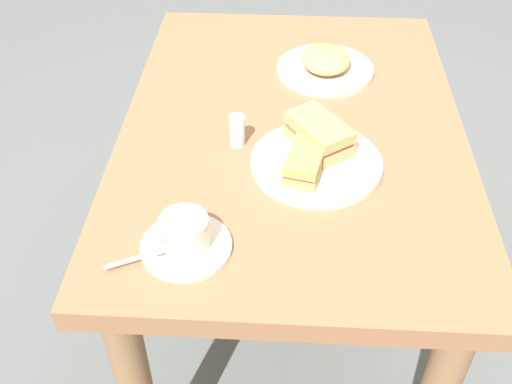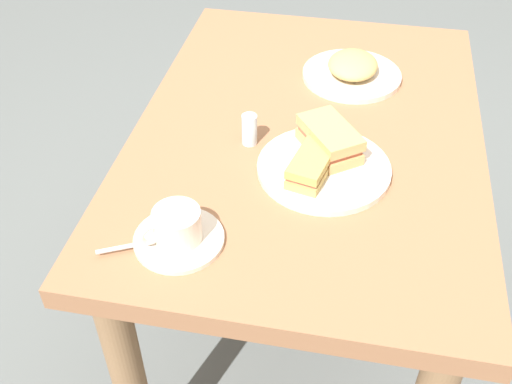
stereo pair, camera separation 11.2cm
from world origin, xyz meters
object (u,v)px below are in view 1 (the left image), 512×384
at_px(sandwich_back, 319,134).
at_px(coffee_saucer, 186,246).
at_px(salt_shaker, 237,131).
at_px(sandwich_front, 306,161).
at_px(sandwich_plate, 316,163).
at_px(side_plate, 325,70).
at_px(dining_table, 291,166).
at_px(coffee_cup, 184,232).
at_px(spoon, 142,256).

bearing_deg(sandwich_back, coffee_saucer, -38.42).
bearing_deg(coffee_saucer, salt_shaker, 168.08).
bearing_deg(sandwich_front, sandwich_plate, 144.87).
bearing_deg(sandwich_back, side_plate, 175.61).
bearing_deg(dining_table, coffee_cup, -25.08).
bearing_deg(coffee_cup, salt_shaker, 167.89).
relative_size(sandwich_plate, sandwich_front, 1.96).
xyz_separation_m(sandwich_back, coffee_cup, (0.29, -0.23, -0.00)).
distance_m(sandwich_back, salt_shaker, 0.17).
bearing_deg(sandwich_back, spoon, -42.68).
bearing_deg(coffee_cup, spoon, -64.15).
distance_m(spoon, side_plate, 0.72).
xyz_separation_m(coffee_cup, salt_shaker, (-0.31, 0.07, -0.01)).
height_order(sandwich_back, coffee_saucer, sandwich_back).
height_order(dining_table, coffee_saucer, coffee_saucer).
distance_m(dining_table, salt_shaker, 0.21).
height_order(sandwich_front, side_plate, sandwich_front).
height_order(dining_table, sandwich_back, sandwich_back).
height_order(sandwich_plate, salt_shaker, salt_shaker).
bearing_deg(dining_table, sandwich_front, 8.30).
xyz_separation_m(sandwich_plate, side_plate, (-0.37, 0.03, 0.00)).
bearing_deg(spoon, dining_table, 149.34).
distance_m(sandwich_plate, spoon, 0.41).
height_order(sandwich_plate, coffee_cup, coffee_cup).
bearing_deg(coffee_saucer, sandwich_plate, 136.66).
distance_m(sandwich_back, spoon, 0.45).
relative_size(sandwich_plate, spoon, 2.86).
bearing_deg(salt_shaker, coffee_saucer, -11.92).
relative_size(sandwich_plate, sandwich_back, 1.64).
bearing_deg(coffee_cup, sandwich_plate, 136.62).
height_order(dining_table, coffee_cup, coffee_cup).
xyz_separation_m(dining_table, sandwich_front, (0.18, 0.03, 0.16)).
xyz_separation_m(sandwich_front, spoon, (0.24, -0.28, -0.02)).
relative_size(coffee_saucer, salt_shaker, 2.32).
xyz_separation_m(sandwich_front, sandwich_back, (-0.08, 0.03, 0.01)).
bearing_deg(sandwich_back, sandwich_front, -17.64).
xyz_separation_m(dining_table, coffee_cup, (0.39, -0.18, 0.16)).
bearing_deg(coffee_saucer, coffee_cup, -50.30).
relative_size(sandwich_front, coffee_cup, 1.38).
relative_size(sandwich_front, side_plate, 0.57).
bearing_deg(sandwich_front, coffee_cup, -44.48).
xyz_separation_m(spoon, salt_shaker, (-0.34, 0.13, 0.02)).
bearing_deg(coffee_cup, coffee_saucer, 129.70).
bearing_deg(spoon, side_plate, 153.25).
relative_size(sandwich_back, coffee_saucer, 1.02).
relative_size(sandwich_plate, coffee_cup, 2.72).
relative_size(spoon, salt_shaker, 1.36).
distance_m(sandwich_front, spoon, 0.37).
bearing_deg(sandwich_front, dining_table, -171.70).
distance_m(sandwich_front, coffee_saucer, 0.30).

